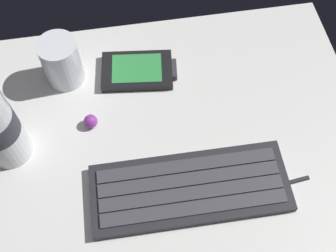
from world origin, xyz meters
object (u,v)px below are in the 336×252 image
object	(u,v)px
juice_cup	(62,63)
stylus_pen	(280,185)
handheld_device	(138,71)
keyboard	(190,188)
trackball_mouse	(91,121)

from	to	relation	value
juice_cup	stylus_pen	size ratio (longest dim) A/B	0.89
stylus_pen	handheld_device	bearing A→B (deg)	121.45
keyboard	trackball_mouse	world-z (taller)	trackball_mouse
trackball_mouse	stylus_pen	size ratio (longest dim) A/B	0.23
keyboard	stylus_pen	bearing A→B (deg)	-6.07
trackball_mouse	stylus_pen	xyz separation A→B (cm)	(26.82, -14.85, -0.75)
handheld_device	juice_cup	xyz separation A→B (cm)	(-12.14, 1.16, 3.18)
keyboard	handheld_device	size ratio (longest dim) A/B	2.18
juice_cup	trackball_mouse	distance (cm)	11.03
handheld_device	trackball_mouse	xyz separation A→B (cm)	(-8.66, -8.93, 0.37)
stylus_pen	trackball_mouse	bearing A→B (deg)	145.12
keyboard	juice_cup	world-z (taller)	juice_cup
keyboard	juice_cup	size ratio (longest dim) A/B	3.43
trackball_mouse	handheld_device	bearing A→B (deg)	45.86
handheld_device	trackball_mouse	size ratio (longest dim) A/B	6.08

